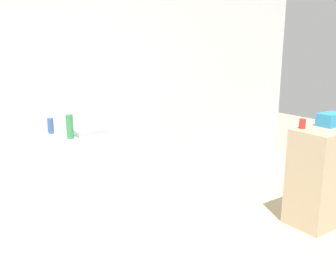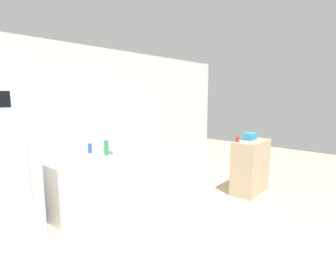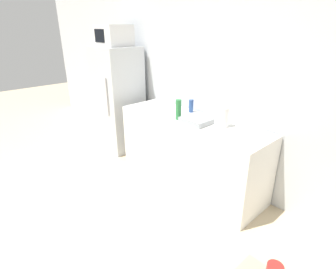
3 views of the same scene
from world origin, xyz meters
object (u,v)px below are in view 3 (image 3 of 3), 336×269
microwave (114,35)px  bottle_short (191,106)px  refrigerator (119,99)px  bottle_tall (178,110)px  paper_towel_roll (223,117)px

microwave → bottle_short: 1.60m
refrigerator → bottle_tall: bearing=-3.2°
microwave → refrigerator: bearing=73.5°
microwave → bottle_short: (1.35, 0.24, -0.83)m
paper_towel_roll → bottle_short: bearing=167.6°
bottle_short → paper_towel_roll: bearing=-12.4°
refrigerator → microwave: 0.96m
bottle_tall → bottle_short: size_ratio=1.48×
refrigerator → bottle_tall: 1.45m
paper_towel_roll → refrigerator: bearing=-176.8°
refrigerator → bottle_tall: size_ratio=6.69×
bottle_tall → bottle_short: (-0.09, 0.32, -0.04)m
bottle_tall → refrigerator: bearing=176.8°
bottle_tall → microwave: bearing=176.9°
refrigerator → paper_towel_roll: refrigerator is taller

